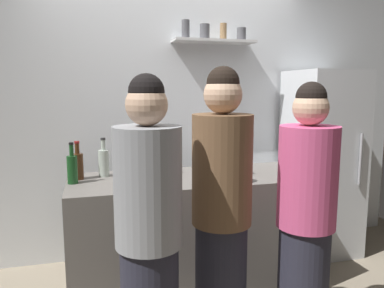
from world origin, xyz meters
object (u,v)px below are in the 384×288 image
(wine_bottle_dark_glass, at_px, (157,161))
(person_grey_hoodie, at_px, (149,238))
(water_bottle_plastic, at_px, (156,169))
(wine_bottle_green_glass, at_px, (72,168))
(wine_bottle_pale_glass, at_px, (104,162))
(utensil_holder, at_px, (240,174))
(baking_pan, at_px, (226,169))
(wine_bottle_amber_glass, at_px, (78,165))
(person_pink_top, at_px, (305,221))
(refrigerator, at_px, (322,162))
(person_brown_jacket, at_px, (222,216))

(wine_bottle_dark_glass, distance_m, person_grey_hoodie, 1.02)
(water_bottle_plastic, bearing_deg, wine_bottle_dark_glass, 78.02)
(wine_bottle_green_glass, distance_m, water_bottle_plastic, 0.58)
(wine_bottle_dark_glass, height_order, person_grey_hoodie, person_grey_hoodie)
(wine_bottle_pale_glass, bearing_deg, person_grey_hoodie, -80.59)
(utensil_holder, bearing_deg, wine_bottle_green_glass, 166.43)
(baking_pan, xyz_separation_m, wine_bottle_amber_glass, (-1.13, 0.06, 0.08))
(baking_pan, xyz_separation_m, wine_bottle_green_glass, (-1.17, -0.06, 0.08))
(person_pink_top, bearing_deg, wine_bottle_amber_glass, -175.92)
(wine_bottle_dark_glass, bearing_deg, wine_bottle_green_glass, -173.49)
(refrigerator, distance_m, wine_bottle_pale_glass, 2.02)
(baking_pan, distance_m, wine_bottle_dark_glass, 0.56)
(wine_bottle_green_glass, xyz_separation_m, wine_bottle_pale_glass, (0.22, 0.16, 0.00))
(utensil_holder, bearing_deg, person_brown_jacket, -122.80)
(water_bottle_plastic, xyz_separation_m, person_pink_top, (0.76, -0.69, -0.21))
(water_bottle_plastic, bearing_deg, utensil_holder, -12.32)
(water_bottle_plastic, height_order, person_pink_top, person_pink_top)
(utensil_holder, height_order, person_brown_jacket, person_brown_jacket)
(utensil_holder, height_order, wine_bottle_green_glass, wine_bottle_green_glass)
(refrigerator, distance_m, person_brown_jacket, 1.77)
(wine_bottle_amber_glass, bearing_deg, wine_bottle_dark_glass, -4.53)
(person_pink_top, bearing_deg, wine_bottle_green_glass, -171.80)
(wine_bottle_dark_glass, distance_m, person_brown_jacket, 0.88)
(refrigerator, height_order, wine_bottle_green_glass, refrigerator)
(wine_bottle_amber_glass, bearing_deg, wine_bottle_green_glass, -106.53)
(wine_bottle_dark_glass, bearing_deg, wine_bottle_pale_glass, 166.42)
(baking_pan, xyz_separation_m, person_grey_hoodie, (-0.77, -0.96, -0.11))
(wine_bottle_dark_glass, bearing_deg, water_bottle_plastic, -101.98)
(person_pink_top, bearing_deg, water_bottle_plastic, 178.37)
(person_pink_top, bearing_deg, utensil_holder, 148.26)
(refrigerator, distance_m, water_bottle_plastic, 1.74)
(wine_bottle_dark_glass, height_order, person_pink_top, person_pink_top)
(person_brown_jacket, bearing_deg, person_pink_top, 49.23)
(wine_bottle_amber_glass, distance_m, person_pink_top, 1.63)
(water_bottle_plastic, relative_size, person_pink_top, 0.15)
(wine_bottle_pale_glass, relative_size, person_pink_top, 0.19)
(refrigerator, height_order, wine_bottle_pale_glass, refrigerator)
(wine_bottle_pale_glass, bearing_deg, water_bottle_plastic, -42.39)
(person_grey_hoodie, bearing_deg, water_bottle_plastic, 7.21)
(wine_bottle_green_glass, bearing_deg, wine_bottle_amber_glass, 73.47)
(refrigerator, bearing_deg, person_brown_jacket, -141.78)
(wine_bottle_dark_glass, relative_size, wine_bottle_amber_glass, 1.07)
(refrigerator, bearing_deg, person_grey_hoodie, -145.93)
(baking_pan, distance_m, water_bottle_plastic, 0.64)
(wine_bottle_dark_glass, relative_size, person_brown_jacket, 0.18)
(wine_bottle_green_glass, relative_size, wine_bottle_pale_glass, 0.99)
(wine_bottle_dark_glass, xyz_separation_m, water_bottle_plastic, (-0.05, -0.22, -0.01))
(baking_pan, bearing_deg, refrigerator, 14.56)
(utensil_holder, relative_size, wine_bottle_pale_glass, 0.71)
(refrigerator, bearing_deg, person_pink_top, -127.36)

